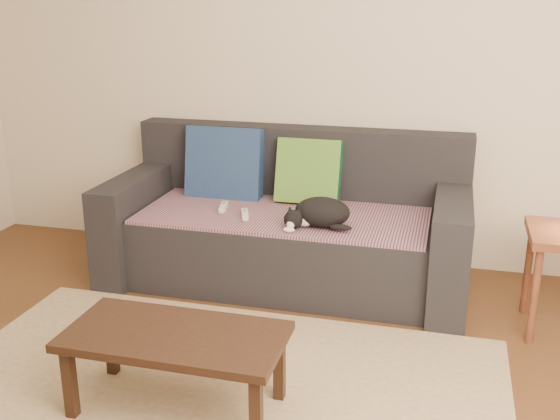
{
  "coord_description": "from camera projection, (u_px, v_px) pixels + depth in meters",
  "views": [
    {
      "loc": [
        0.91,
        -2.02,
        1.63
      ],
      "look_at": [
        0.05,
        1.2,
        0.55
      ],
      "focal_mm": 42.0,
      "sensor_mm": 36.0,
      "label": 1
    }
  ],
  "objects": [
    {
      "name": "back_wall",
      "position": [
        305.0,
        55.0,
        4.02
      ],
      "size": [
        4.5,
        0.04,
        2.6
      ],
      "primitive_type": "cube",
      "color": "beige",
      "rests_on": "ground"
    },
    {
      "name": "throw_blanket",
      "position": [
        284.0,
        215.0,
        3.81
      ],
      "size": [
        1.66,
        0.74,
        0.02
      ],
      "primitive_type": "cube",
      "color": "#382546",
      "rests_on": "sofa"
    },
    {
      "name": "cat",
      "position": [
        320.0,
        213.0,
        3.56
      ],
      "size": [
        0.37,
        0.27,
        0.16
      ],
      "rotation": [
        0.0,
        0.0,
        -0.04
      ],
      "color": "black",
      "rests_on": "throw_blanket"
    },
    {
      "name": "coffee_table",
      "position": [
        175.0,
        342.0,
        2.63
      ],
      "size": [
        0.89,
        0.44,
        0.35
      ],
      "color": "black",
      "rests_on": "rug"
    },
    {
      "name": "rug",
      "position": [
        204.0,
        408.0,
        2.72
      ],
      "size": [
        2.5,
        1.8,
        0.01
      ],
      "primitive_type": "cube",
      "color": "tan",
      "rests_on": "ground"
    },
    {
      "name": "cushion_navy",
      "position": [
        225.0,
        166.0,
        4.1
      ],
      "size": [
        0.48,
        0.2,
        0.5
      ],
      "primitive_type": "cube",
      "rotation": [
        -0.17,
        0.0,
        0.0
      ],
      "color": "navy",
      "rests_on": "throw_blanket"
    },
    {
      "name": "cushion_green",
      "position": [
        309.0,
        172.0,
        3.97
      ],
      "size": [
        0.39,
        0.2,
        0.4
      ],
      "primitive_type": "cube",
      "rotation": [
        -0.28,
        0.0,
        0.0
      ],
      "color": "#0C5234",
      "rests_on": "throw_blanket"
    },
    {
      "name": "wii_remote_a",
      "position": [
        224.0,
        207.0,
        3.87
      ],
      "size": [
        0.06,
        0.15,
        0.03
      ],
      "primitive_type": "cube",
      "rotation": [
        0.0,
        0.0,
        1.76
      ],
      "color": "white",
      "rests_on": "throw_blanket"
    },
    {
      "name": "sofa",
      "position": [
        288.0,
        229.0,
        3.93
      ],
      "size": [
        2.1,
        0.94,
        0.87
      ],
      "color": "#232328",
      "rests_on": "ground"
    },
    {
      "name": "wii_remote_b",
      "position": [
        245.0,
        214.0,
        3.74
      ],
      "size": [
        0.09,
        0.15,
        0.03
      ],
      "primitive_type": "cube",
      "rotation": [
        0.0,
        0.0,
        1.92
      ],
      "color": "white",
      "rests_on": "throw_blanket"
    }
  ]
}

